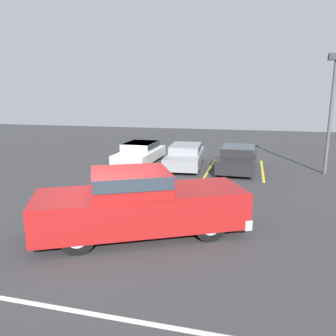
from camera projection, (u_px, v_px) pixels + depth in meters
The scene contains 11 objects.
ground_plane at pixel (113, 235), 9.12m from camera, with size 60.00×60.00×0.00m, color #38383A.
stall_stripe_a at pixel (117, 162), 19.04m from camera, with size 0.12×5.20×0.01m, color yellow.
stall_stripe_b at pixel (162, 165), 18.39m from camera, with size 0.12×5.20×0.01m, color yellow.
stall_stripe_c at pixel (210, 167), 17.74m from camera, with size 0.12×5.20×0.01m, color yellow.
stall_stripe_d at pixel (262, 170), 17.08m from camera, with size 0.12×5.20×0.01m, color yellow.
aisle_stripe_foreground at pixel (79, 312), 5.90m from camera, with size 0.12×6.11×0.01m, color white.
pickup_truck at pixel (142, 203), 9.04m from camera, with size 5.99×4.36×1.84m.
parked_sedan_a at pixel (140, 152), 18.82m from camera, with size 1.89×4.41×1.18m.
parked_sedan_b at pixel (185, 155), 17.94m from camera, with size 2.11×4.84×1.18m.
parked_sedan_c at pixel (238, 157), 17.06m from camera, with size 1.94×4.46×1.22m.
light_post at pixel (332, 98), 15.47m from camera, with size 0.70×0.36×5.71m.
Camera 1 is at (3.56, -7.86, 3.81)m, focal length 35.00 mm.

